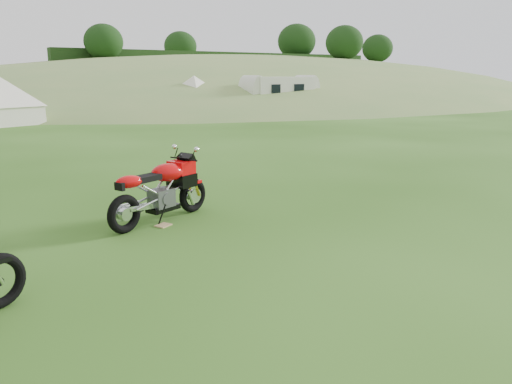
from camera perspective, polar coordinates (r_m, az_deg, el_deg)
ground at (r=6.97m, az=3.68°, el=-5.27°), size 120.00×120.00×0.00m
hillside at (r=53.25m, az=-2.61°, el=11.04°), size 80.00×64.00×8.00m
hedgerow at (r=53.25m, az=-2.61°, el=11.04°), size 36.00×1.20×8.60m
sport_motorcycle at (r=7.71m, az=-10.92°, el=0.66°), size 1.92×1.05×1.12m
plywood_board at (r=7.62m, az=-10.55°, el=-3.76°), size 0.27×0.25×0.02m
tent_right at (r=28.17m, az=-7.05°, el=11.14°), size 3.49×3.49×2.29m
caravan at (r=28.40m, az=2.71°, el=11.02°), size 4.54×2.29×2.06m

